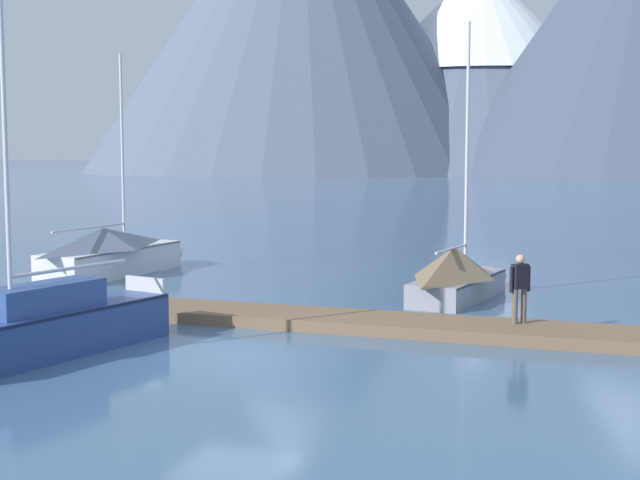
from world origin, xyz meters
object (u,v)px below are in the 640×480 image
object	(u,v)px
sailboat_mid_dock_port	(460,274)
person_on_dock	(520,284)
sailboat_nearest_berth	(114,252)
sailboat_second_berth	(31,331)

from	to	relation	value
sailboat_mid_dock_port	person_on_dock	distance (m)	5.52
sailboat_nearest_berth	sailboat_mid_dock_port	distance (m)	12.84
sailboat_mid_dock_port	person_on_dock	size ratio (longest dim) A/B	4.94
sailboat_second_berth	person_on_dock	size ratio (longest dim) A/B	4.43
sailboat_second_berth	person_on_dock	distance (m)	11.35
person_on_dock	sailboat_mid_dock_port	bearing A→B (deg)	114.33
sailboat_nearest_berth	person_on_dock	xyz separation A→B (m)	(15.04, -6.31, 0.42)
person_on_dock	sailboat_nearest_berth	bearing A→B (deg)	157.25
sailboat_nearest_berth	sailboat_mid_dock_port	xyz separation A→B (m)	(12.78, -1.30, -0.08)
sailboat_nearest_berth	sailboat_mid_dock_port	world-z (taller)	sailboat_mid_dock_port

